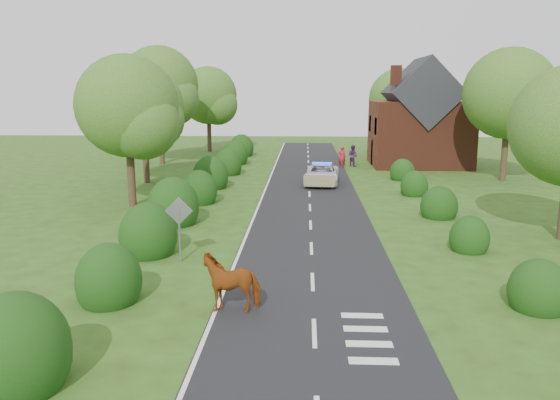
{
  "coord_description": "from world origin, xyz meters",
  "views": [
    {
      "loc": [
        -0.29,
        -17.7,
        6.43
      ],
      "look_at": [
        -1.47,
        7.69,
        1.3
      ],
      "focal_mm": 35.0,
      "sensor_mm": 36.0,
      "label": 1
    }
  ],
  "objects_px": {
    "road_sign": "(179,220)",
    "pedestrian_purple": "(353,156)",
    "pedestrian_red": "(342,157)",
    "cow": "(232,285)",
    "police_van": "(322,174)"
  },
  "relations": [
    {
      "from": "road_sign",
      "to": "police_van",
      "type": "relative_size",
      "value": 0.49
    },
    {
      "from": "road_sign",
      "to": "pedestrian_red",
      "type": "bearing_deg",
      "value": 73.39
    },
    {
      "from": "road_sign",
      "to": "police_van",
      "type": "bearing_deg",
      "value": 71.85
    },
    {
      "from": "road_sign",
      "to": "cow",
      "type": "relative_size",
      "value": 1.24
    },
    {
      "from": "road_sign",
      "to": "pedestrian_purple",
      "type": "xyz_separation_m",
      "value": [
        8.77,
        27.06,
        -0.74
      ]
    },
    {
      "from": "pedestrian_red",
      "to": "road_sign",
      "type": "bearing_deg",
      "value": 70.96
    },
    {
      "from": "cow",
      "to": "pedestrian_purple",
      "type": "height_order",
      "value": "pedestrian_purple"
    },
    {
      "from": "cow",
      "to": "pedestrian_purple",
      "type": "distance_m",
      "value": 32.03
    },
    {
      "from": "pedestrian_red",
      "to": "pedestrian_purple",
      "type": "distance_m",
      "value": 1.38
    },
    {
      "from": "police_van",
      "to": "pedestrian_purple",
      "type": "height_order",
      "value": "pedestrian_purple"
    },
    {
      "from": "pedestrian_red",
      "to": "pedestrian_purple",
      "type": "xyz_separation_m",
      "value": [
        0.98,
        0.97,
        -0.0
      ]
    },
    {
      "from": "police_van",
      "to": "pedestrian_red",
      "type": "xyz_separation_m",
      "value": [
        1.91,
        8.19,
        0.23
      ]
    },
    {
      "from": "pedestrian_purple",
      "to": "cow",
      "type": "bearing_deg",
      "value": 123.05
    },
    {
      "from": "police_van",
      "to": "pedestrian_purple",
      "type": "xyz_separation_m",
      "value": [
        2.9,
        9.15,
        0.23
      ]
    },
    {
      "from": "road_sign",
      "to": "pedestrian_red",
      "type": "xyz_separation_m",
      "value": [
        7.79,
        26.1,
        -0.74
      ]
    }
  ]
}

